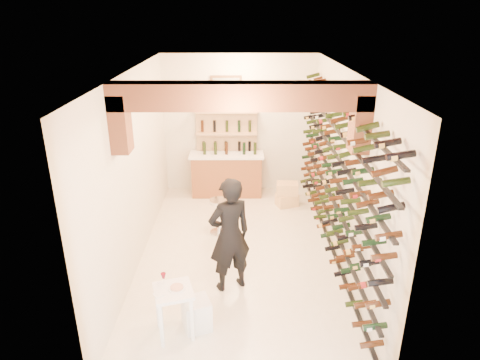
% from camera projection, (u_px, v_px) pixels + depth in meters
% --- Properties ---
extents(ground, '(6.00, 6.00, 0.00)m').
position_uv_depth(ground, '(240.00, 253.00, 7.69)').
color(ground, '#EEE7CD').
rests_on(ground, ground).
extents(room_shell, '(3.52, 6.02, 3.21)m').
position_uv_depth(room_shell, '(240.00, 137.00, 6.61)').
color(room_shell, beige).
rests_on(room_shell, ground).
extents(wine_rack, '(0.32, 5.70, 2.56)m').
position_uv_depth(wine_rack, '(332.00, 173.00, 7.12)').
color(wine_rack, black).
rests_on(wine_rack, ground).
extents(back_counter, '(1.70, 0.62, 1.29)m').
position_uv_depth(back_counter, '(227.00, 173.00, 9.95)').
color(back_counter, brown).
rests_on(back_counter, ground).
extents(back_shelving, '(1.40, 0.31, 2.73)m').
position_uv_depth(back_shelving, '(227.00, 144.00, 9.94)').
color(back_shelving, tan).
rests_on(back_shelving, ground).
extents(tasting_table, '(0.61, 0.61, 0.86)m').
position_uv_depth(tasting_table, '(174.00, 298.00, 5.57)').
color(tasting_table, white).
rests_on(tasting_table, ground).
extents(white_stool, '(0.45, 0.45, 0.44)m').
position_uv_depth(white_stool, '(197.00, 314.00, 5.82)').
color(white_stool, white).
rests_on(white_stool, ground).
extents(person, '(0.80, 0.69, 1.85)m').
position_uv_depth(person, '(230.00, 235.00, 6.42)').
color(person, black).
rests_on(person, ground).
extents(chrome_barstool, '(0.37, 0.37, 0.71)m').
position_uv_depth(chrome_barstool, '(219.00, 214.00, 8.23)').
color(chrome_barstool, silver).
rests_on(chrome_barstool, ground).
extents(crate_lower, '(0.53, 0.44, 0.27)m').
position_uv_depth(crate_lower, '(287.00, 200.00, 9.50)').
color(crate_lower, '#E7BA7F').
rests_on(crate_lower, ground).
extents(crate_upper, '(0.48, 0.34, 0.27)m').
position_uv_depth(crate_upper, '(287.00, 189.00, 9.40)').
color(crate_upper, '#E7BA7F').
rests_on(crate_upper, crate_lower).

